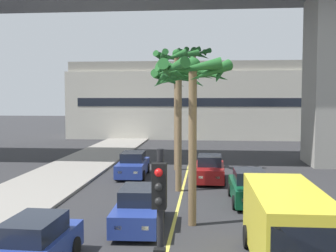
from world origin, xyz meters
The scene contains 13 objects.
lane_stripe_center centered at (0.00, 24.00, 0.00)m, with size 0.14×56.00×0.01m, color #DBCC4C.
pier_building_backdrop centered at (0.00, 52.69, 4.63)m, with size 31.51×8.04×9.38m.
car_queue_front centered at (-3.40, 26.16, 0.72)m, with size 1.93×4.15×1.56m.
car_queue_second centered at (1.50, 25.09, 0.72)m, with size 1.90×4.14×1.56m.
car_queue_third centered at (-3.73, 11.63, 0.72)m, with size 1.94×4.16×1.56m.
car_queue_fourth centered at (-1.33, 15.99, 0.72)m, with size 1.96×4.16×1.56m.
car_queue_fifth centered at (3.37, 20.20, 0.72)m, with size 1.90×4.14×1.56m.
delivery_van centered at (3.65, 12.58, 1.29)m, with size 2.20×5.27×2.36m.
traffic_light_median_near centered at (0.49, 7.19, 2.71)m, with size 0.24×0.37×4.20m.
palm_tree_near_median centered at (0.19, 36.25, 7.70)m, with size 3.09×3.09×9.42m.
palm_tree_mid_median centered at (-0.81, 28.80, 6.93)m, with size 3.27×3.38×8.38m.
palm_tree_far_median centered at (-0.23, 22.31, 5.60)m, with size 3.07×3.10×6.65m.
palm_tree_farthest_median centered at (0.72, 16.44, 5.58)m, with size 3.16×3.18×6.62m.
Camera 1 is at (1.26, 0.44, 5.07)m, focal length 43.81 mm.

